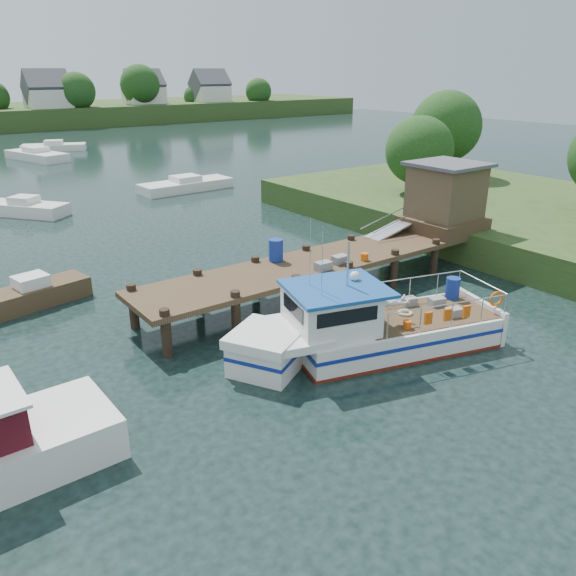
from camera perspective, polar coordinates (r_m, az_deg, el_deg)
ground_plane at (r=21.49m, az=-0.24°, el=-1.48°), size 160.00×160.00×0.00m
near_shore at (r=33.01m, az=25.19°, el=8.37°), size 16.00×30.00×7.76m
dock at (r=24.99m, az=11.94°, el=6.78°), size 16.60×3.00×4.78m
lobster_boat at (r=17.62m, az=7.63°, el=-4.19°), size 9.08×4.66×4.40m
moored_rowboat at (r=23.19m, az=-24.47°, el=-0.57°), size 4.24×2.12×1.18m
moored_far at (r=68.07m, az=-22.67°, el=13.10°), size 6.91×4.57×1.11m
moored_b at (r=38.11m, az=-25.15°, el=7.37°), size 4.62×5.22×1.16m
moored_c at (r=42.55m, az=-10.33°, el=10.27°), size 6.91×2.60×1.08m
moored_d at (r=61.52m, az=-24.17°, el=12.21°), size 4.58×7.88×1.27m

